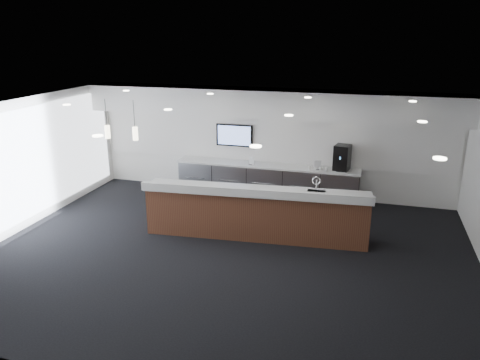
# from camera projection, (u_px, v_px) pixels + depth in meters

# --- Properties ---
(ground) EXTENTS (10.00, 10.00, 0.00)m
(ground) POSITION_uv_depth(u_px,v_px,m) (228.00, 254.00, 9.76)
(ground) COLOR black
(ground) RESTS_ON ground
(ceiling) EXTENTS (10.00, 8.00, 0.02)m
(ceiling) POSITION_uv_depth(u_px,v_px,m) (226.00, 111.00, 8.85)
(ceiling) COLOR black
(ceiling) RESTS_ON back_wall
(back_wall) EXTENTS (10.00, 0.02, 3.00)m
(back_wall) POSITION_uv_depth(u_px,v_px,m) (270.00, 142.00, 12.97)
(back_wall) COLOR white
(back_wall) RESTS_ON ground
(left_wall) EXTENTS (0.02, 8.00, 3.00)m
(left_wall) POSITION_uv_depth(u_px,v_px,m) (17.00, 167.00, 10.61)
(left_wall) COLOR white
(left_wall) RESTS_ON ground
(soffit_bulkhead) EXTENTS (10.00, 0.90, 0.70)m
(soffit_bulkhead) POSITION_uv_depth(u_px,v_px,m) (267.00, 103.00, 12.21)
(soffit_bulkhead) COLOR white
(soffit_bulkhead) RESTS_ON back_wall
(alcove_panel) EXTENTS (9.80, 0.06, 1.40)m
(alcove_panel) POSITION_uv_depth(u_px,v_px,m) (270.00, 139.00, 12.92)
(alcove_panel) COLOR white
(alcove_panel) RESTS_ON back_wall
(window_blinds_wall) EXTENTS (0.04, 7.36, 2.55)m
(window_blinds_wall) POSITION_uv_depth(u_px,v_px,m) (18.00, 167.00, 10.60)
(window_blinds_wall) COLOR silver
(window_blinds_wall) RESTS_ON left_wall
(back_credenza) EXTENTS (5.06, 0.66, 0.95)m
(back_credenza) POSITION_uv_depth(u_px,v_px,m) (266.00, 181.00, 12.95)
(back_credenza) COLOR #919499
(back_credenza) RESTS_ON ground
(wall_tv) EXTENTS (1.05, 0.08, 0.62)m
(wall_tv) POSITION_uv_depth(u_px,v_px,m) (234.00, 135.00, 13.10)
(wall_tv) COLOR black
(wall_tv) RESTS_ON back_wall
(pendant_left) EXTENTS (0.12, 0.12, 0.30)m
(pendant_left) POSITION_uv_depth(u_px,v_px,m) (135.00, 134.00, 10.44)
(pendant_left) COLOR beige
(pendant_left) RESTS_ON ceiling
(pendant_right) EXTENTS (0.12, 0.12, 0.30)m
(pendant_right) POSITION_uv_depth(u_px,v_px,m) (107.00, 132.00, 10.62)
(pendant_right) COLOR beige
(pendant_right) RESTS_ON ceiling
(ceiling_can_lights) EXTENTS (7.00, 5.00, 0.02)m
(ceiling_can_lights) POSITION_uv_depth(u_px,v_px,m) (226.00, 112.00, 8.86)
(ceiling_can_lights) COLOR white
(ceiling_can_lights) RESTS_ON ceiling
(service_counter) EXTENTS (5.04, 1.23, 1.49)m
(service_counter) POSITION_uv_depth(u_px,v_px,m) (256.00, 213.00, 10.42)
(service_counter) COLOR #53291B
(service_counter) RESTS_ON ground
(coffee_machine) EXTENTS (0.46, 0.54, 0.67)m
(coffee_machine) POSITION_uv_depth(u_px,v_px,m) (342.00, 158.00, 12.22)
(coffee_machine) COLOR black
(coffee_machine) RESTS_ON back_credenza
(info_sign_left) EXTENTS (0.15, 0.07, 0.21)m
(info_sign_left) POSITION_uv_depth(u_px,v_px,m) (251.00, 161.00, 12.77)
(info_sign_left) COLOR silver
(info_sign_left) RESTS_ON back_credenza
(info_sign_right) EXTENTS (0.19, 0.08, 0.25)m
(info_sign_right) POSITION_uv_depth(u_px,v_px,m) (317.00, 165.00, 12.29)
(info_sign_right) COLOR silver
(info_sign_right) RESTS_ON back_credenza
(cup_0) EXTENTS (0.09, 0.09, 0.09)m
(cup_0) POSITION_uv_depth(u_px,v_px,m) (326.00, 169.00, 12.25)
(cup_0) COLOR white
(cup_0) RESTS_ON back_credenza
(cup_1) EXTENTS (0.13, 0.13, 0.09)m
(cup_1) POSITION_uv_depth(u_px,v_px,m) (321.00, 168.00, 12.29)
(cup_1) COLOR white
(cup_1) RESTS_ON back_credenza
(cup_2) EXTENTS (0.12, 0.12, 0.09)m
(cup_2) POSITION_uv_depth(u_px,v_px,m) (315.00, 168.00, 12.32)
(cup_2) COLOR white
(cup_2) RESTS_ON back_credenza
(cup_3) EXTENTS (0.12, 0.12, 0.09)m
(cup_3) POSITION_uv_depth(u_px,v_px,m) (310.00, 168.00, 12.36)
(cup_3) COLOR white
(cup_3) RESTS_ON back_credenza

